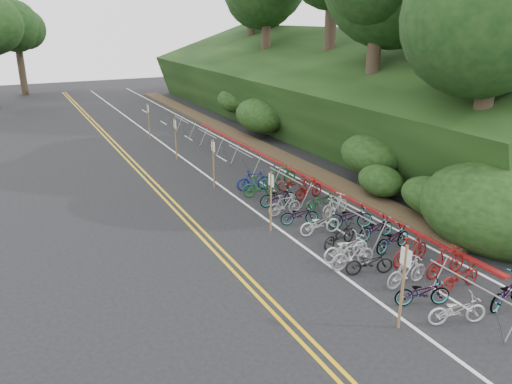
# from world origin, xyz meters

# --- Properties ---
(ground) EXTENTS (120.00, 120.00, 0.00)m
(ground) POSITION_xyz_m (0.00, 0.00, 0.00)
(ground) COLOR black
(ground) RESTS_ON ground
(road_markings) EXTENTS (7.47, 80.00, 0.01)m
(road_markings) POSITION_xyz_m (0.63, 10.10, 0.00)
(road_markings) COLOR gold
(road_markings) RESTS_ON ground
(red_curb) EXTENTS (0.25, 28.00, 0.10)m
(red_curb) POSITION_xyz_m (5.70, 12.00, 0.05)
(red_curb) COLOR maroon
(red_curb) RESTS_ON ground
(embankment) EXTENTS (14.30, 48.14, 9.11)m
(embankment) POSITION_xyz_m (12.96, 19.04, 2.57)
(embankment) COLOR black
(embankment) RESTS_ON ground
(bike_rack_front) EXTENTS (1.17, 2.88, 1.22)m
(bike_rack_front) POSITION_xyz_m (2.59, -2.96, 0.88)
(bike_rack_front) COLOR gray
(bike_rack_front) RESTS_ON ground
(bike_racks_rest) EXTENTS (1.14, 23.00, 1.17)m
(bike_racks_rest) POSITION_xyz_m (3.00, 13.00, 0.85)
(bike_racks_rest) COLOR gray
(bike_racks_rest) RESTS_ON ground
(signpost_near) EXTENTS (0.08, 0.40, 2.53)m
(signpost_near) POSITION_xyz_m (0.61, -2.46, 1.44)
(signpost_near) COLOR brown
(signpost_near) RESTS_ON ground
(signposts_rest) EXTENTS (0.08, 18.40, 2.50)m
(signposts_rest) POSITION_xyz_m (0.60, 14.00, 1.43)
(signposts_rest) COLOR brown
(signposts_rest) RESTS_ON ground
(bike_front) EXTENTS (0.58, 1.74, 1.03)m
(bike_front) POSITION_xyz_m (1.59, 0.94, 0.52)
(bike_front) COLOR #9E9EA3
(bike_front) RESTS_ON ground
(bike_valet) EXTENTS (3.42, 14.78, 1.10)m
(bike_valet) POSITION_xyz_m (2.99, 3.25, 0.48)
(bike_valet) COLOR beige
(bike_valet) RESTS_ON ground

